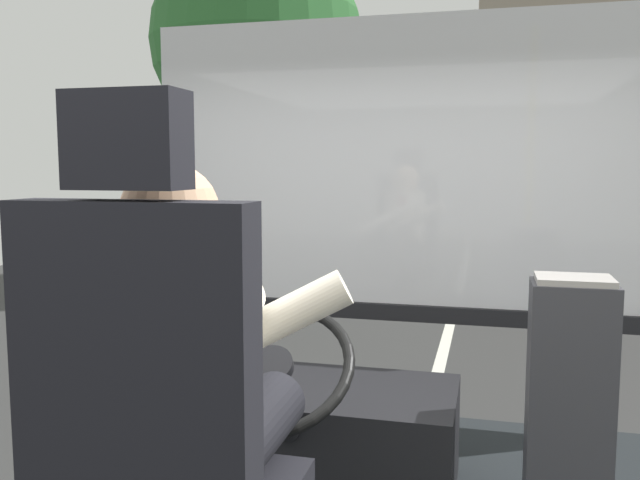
% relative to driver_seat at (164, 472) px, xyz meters
% --- Properties ---
extents(ground, '(18.00, 44.00, 0.06)m').
position_rel_driver_seat_xyz_m(ground, '(0.21, 9.22, -1.36)').
color(ground, '#2F2F2F').
extents(driver_seat, '(0.48, 0.48, 1.37)m').
position_rel_driver_seat_xyz_m(driver_seat, '(0.00, 0.00, 0.00)').
color(driver_seat, black).
rests_on(driver_seat, bus_floor).
extents(bus_driver, '(0.69, 0.58, 0.73)m').
position_rel_driver_seat_xyz_m(bus_driver, '(-0.00, 0.12, 0.17)').
color(bus_driver, black).
rests_on(bus_driver, driver_seat).
extents(steering_console, '(1.10, 0.99, 0.78)m').
position_rel_driver_seat_xyz_m(steering_console, '(-0.00, 1.14, -0.38)').
color(steering_console, black).
rests_on(steering_console, bus_floor).
extents(fare_box, '(0.27, 0.21, 0.87)m').
position_rel_driver_seat_xyz_m(fare_box, '(0.92, 1.07, -0.16)').
color(fare_box, '#333338').
rests_on(fare_box, bus_floor).
extents(windshield_panel, '(2.50, 0.08, 1.48)m').
position_rel_driver_seat_xyz_m(windshield_panel, '(0.21, 2.04, 0.45)').
color(windshield_panel, silver).
extents(street_tree, '(3.56, 3.56, 5.83)m').
position_rel_driver_seat_xyz_m(street_tree, '(-3.23, 9.65, 2.69)').
color(street_tree, '#4C3828').
rests_on(street_tree, ground).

